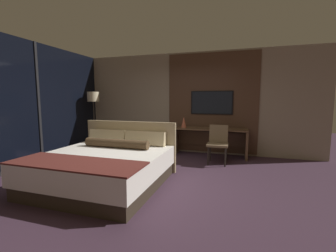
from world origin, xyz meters
TOP-DOWN VIEW (x-y plane):
  - ground_plane at (0.00, 0.00)m, footprint 16.00×16.00m
  - wall_back_tv_panel at (0.10, 2.59)m, footprint 7.20×0.09m
  - wall_left_window at (-3.00, 0.40)m, footprint 0.06×6.00m
  - bed at (-0.78, -0.31)m, footprint 2.06×2.10m
  - desk at (0.74, 2.28)m, footprint 1.92×0.58m
  - tv at (0.74, 2.52)m, footprint 1.13×0.04m
  - desk_chair at (1.01, 1.64)m, footprint 0.47×0.47m
  - floor_lamp at (-2.64, 1.99)m, footprint 0.34×0.34m
  - vase_tall at (0.05, 2.19)m, footprint 0.14×0.14m

SIDE VIEW (x-z plane):
  - ground_plane at x=0.00m, z-range 0.00..0.00m
  - bed at x=-0.78m, z-range -0.19..0.84m
  - desk at x=0.74m, z-range 0.14..0.89m
  - desk_chair at x=1.01m, z-range 0.09..0.99m
  - vase_tall at x=0.05m, z-range 0.75..1.03m
  - wall_left_window at x=-3.00m, z-range -0.08..2.72m
  - wall_back_tv_panel at x=0.10m, z-range 0.00..2.80m
  - tv at x=0.74m, z-range 1.10..1.73m
  - floor_lamp at x=-2.64m, z-range 0.58..2.31m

